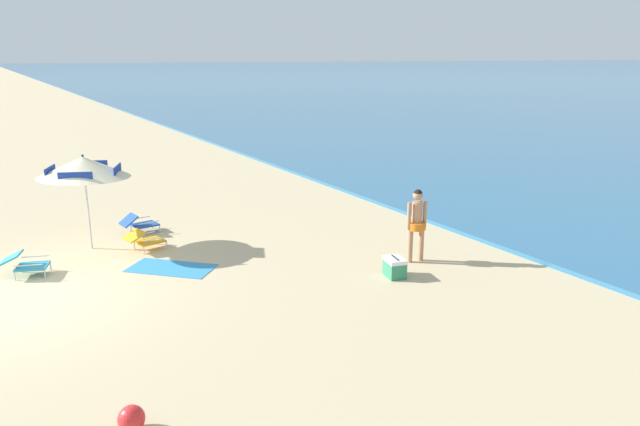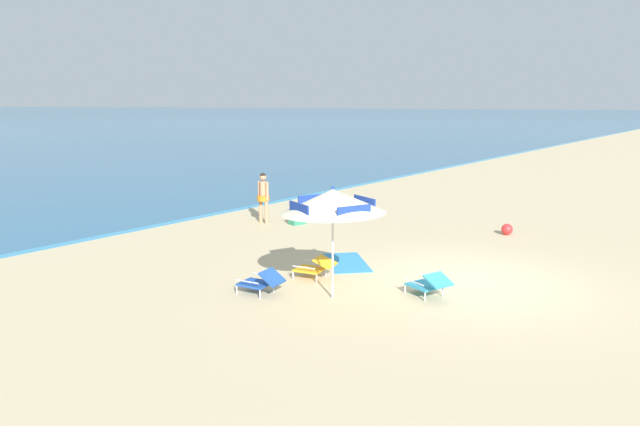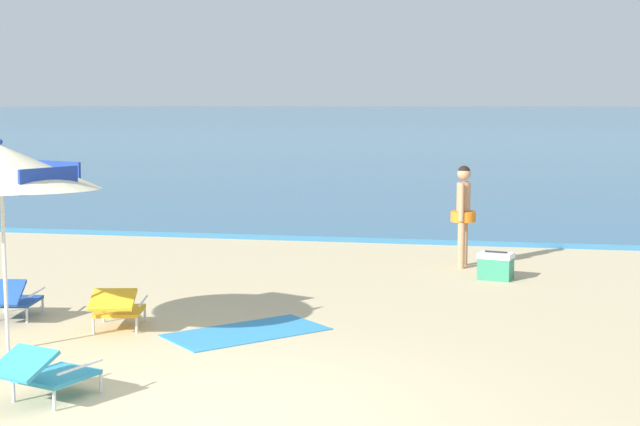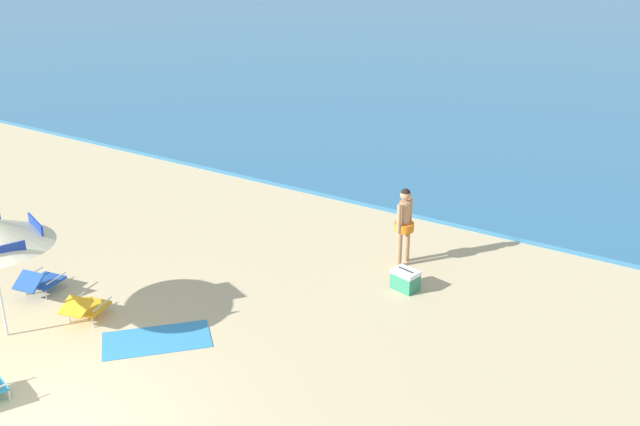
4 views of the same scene
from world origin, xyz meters
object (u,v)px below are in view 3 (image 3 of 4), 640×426
at_px(lounge_chair_under_umbrella, 46,371).
at_px(person_standing_near_shore, 463,209).
at_px(lounge_chair_facing_sea, 117,307).
at_px(beach_towel, 246,332).
at_px(cooler_box, 496,266).
at_px(lounge_chair_beside_umbrella, 10,298).
at_px(beach_umbrella_striped_main, 1,167).

xyz_separation_m(lounge_chair_under_umbrella, person_standing_near_shore, (3.30, 7.55, 0.67)).
bearing_deg(lounge_chair_under_umbrella, lounge_chair_facing_sea, 99.67).
height_order(person_standing_near_shore, beach_towel, person_standing_near_shore).
relative_size(person_standing_near_shore, beach_towel, 0.91).
distance_m(lounge_chair_under_umbrella, beach_towel, 2.94).
distance_m(lounge_chair_facing_sea, person_standing_near_shore, 6.28).
bearing_deg(cooler_box, lounge_chair_facing_sea, -136.54).
distance_m(lounge_chair_facing_sea, beach_towel, 1.53).
relative_size(lounge_chair_under_umbrella, beach_towel, 0.56).
distance_m(lounge_chair_under_umbrella, person_standing_near_shore, 8.27).
bearing_deg(lounge_chair_beside_umbrella, lounge_chair_under_umbrella, -55.45).
bearing_deg(beach_umbrella_striped_main, lounge_chair_facing_sea, 53.25).
height_order(beach_umbrella_striped_main, lounge_chair_under_umbrella, beach_umbrella_striped_main).
bearing_deg(lounge_chair_facing_sea, cooler_box, 43.46).
relative_size(beach_umbrella_striped_main, beach_towel, 1.30).
distance_m(beach_umbrella_striped_main, person_standing_near_shore, 7.63).
xyz_separation_m(lounge_chair_beside_umbrella, beach_towel, (2.97, -0.05, -0.26)).
distance_m(lounge_chair_beside_umbrella, person_standing_near_shore, 7.10).
bearing_deg(beach_towel, beach_umbrella_striped_main, -151.54).
xyz_separation_m(lounge_chair_under_umbrella, lounge_chair_beside_umbrella, (-1.91, 2.78, -0.01)).
relative_size(beach_umbrella_striped_main, cooler_box, 4.15).
height_order(lounge_chair_facing_sea, cooler_box, lounge_chair_facing_sea).
height_order(lounge_chair_beside_umbrella, person_standing_near_shore, person_standing_near_shore).
distance_m(lounge_chair_beside_umbrella, beach_towel, 2.98).
bearing_deg(lounge_chair_under_umbrella, person_standing_near_shore, 66.40).
bearing_deg(lounge_chair_facing_sea, person_standing_near_shore, 53.30).
height_order(beach_umbrella_striped_main, beach_towel, beach_umbrella_striped_main).
bearing_deg(cooler_box, beach_umbrella_striped_main, -134.76).
bearing_deg(lounge_chair_facing_sea, lounge_chair_beside_umbrella, 171.09).
relative_size(person_standing_near_shore, cooler_box, 2.90).
relative_size(beach_umbrella_striped_main, lounge_chair_beside_umbrella, 2.40).
bearing_deg(lounge_chair_facing_sea, beach_umbrella_striped_main, -126.75).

